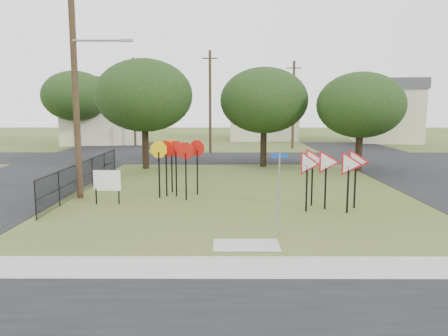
# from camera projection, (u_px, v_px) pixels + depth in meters

# --- Properties ---
(ground) EXTENTS (140.00, 140.00, 0.00)m
(ground) POSITION_uv_depth(u_px,v_px,m) (243.00, 224.00, 15.56)
(ground) COLOR #43541F
(sidewalk) EXTENTS (30.00, 1.60, 0.02)m
(sidewalk) POSITION_uv_depth(u_px,v_px,m) (249.00, 267.00, 11.40)
(sidewalk) COLOR #9C9D94
(sidewalk) RESTS_ON ground
(planting_strip) EXTENTS (30.00, 0.80, 0.02)m
(planting_strip) POSITION_uv_depth(u_px,v_px,m) (252.00, 286.00, 10.21)
(planting_strip) COLOR #43541F
(planting_strip) RESTS_ON ground
(street_left) EXTENTS (8.00, 50.00, 0.02)m
(street_left) POSITION_uv_depth(u_px,v_px,m) (31.00, 178.00, 25.50)
(street_left) COLOR black
(street_left) RESTS_ON ground
(street_right) EXTENTS (8.00, 50.00, 0.02)m
(street_right) POSITION_uv_depth(u_px,v_px,m) (442.00, 178.00, 25.41)
(street_right) COLOR black
(street_right) RESTS_ON ground
(street_far) EXTENTS (60.00, 8.00, 0.02)m
(street_far) POSITION_uv_depth(u_px,v_px,m) (233.00, 158.00, 35.35)
(street_far) COLOR black
(street_far) RESTS_ON ground
(curb_pad) EXTENTS (2.00, 1.20, 0.02)m
(curb_pad) POSITION_uv_depth(u_px,v_px,m) (246.00, 245.00, 13.18)
(curb_pad) COLOR #9C9D94
(curb_pad) RESTS_ON ground
(street_name_sign) EXTENTS (0.54, 0.17, 2.70)m
(street_name_sign) POSITION_uv_depth(u_px,v_px,m) (279.00, 189.00, 13.90)
(street_name_sign) COLOR gray
(street_name_sign) RESTS_ON ground
(stop_sign_cluster) EXTENTS (2.47, 2.19, 2.62)m
(stop_sign_cluster) POSITION_uv_depth(u_px,v_px,m) (176.00, 155.00, 20.13)
(stop_sign_cluster) COLOR black
(stop_sign_cluster) RESTS_ON ground
(yield_sign_cluster) EXTENTS (3.01, 1.56, 2.49)m
(yield_sign_cluster) POSITION_uv_depth(u_px,v_px,m) (330.00, 165.00, 17.54)
(yield_sign_cluster) COLOR black
(yield_sign_cluster) RESTS_ON ground
(info_board) EXTENTS (1.17, 0.10, 1.47)m
(info_board) POSITION_uv_depth(u_px,v_px,m) (107.00, 182.00, 18.63)
(info_board) COLOR black
(info_board) RESTS_ON ground
(utility_pole_main) EXTENTS (3.55, 0.33, 10.00)m
(utility_pole_main) POSITION_uv_depth(u_px,v_px,m) (76.00, 82.00, 19.30)
(utility_pole_main) COLOR #453220
(utility_pole_main) RESTS_ON ground
(far_pole_a) EXTENTS (1.40, 0.24, 9.00)m
(far_pole_a) POSITION_uv_depth(u_px,v_px,m) (210.00, 101.00, 38.67)
(far_pole_a) COLOR #453220
(far_pole_a) RESTS_ON ground
(far_pole_b) EXTENTS (1.40, 0.24, 8.50)m
(far_pole_b) POSITION_uv_depth(u_px,v_px,m) (293.00, 104.00, 42.64)
(far_pole_b) COLOR #453220
(far_pole_b) RESTS_ON ground
(far_pole_c) EXTENTS (1.40, 0.24, 9.00)m
(far_pole_c) POSITION_uv_depth(u_px,v_px,m) (134.00, 102.00, 44.64)
(far_pole_c) COLOR #453220
(far_pole_c) RESTS_ON ground
(fence_run) EXTENTS (0.05, 11.55, 1.50)m
(fence_run) POSITION_uv_depth(u_px,v_px,m) (85.00, 175.00, 21.66)
(fence_run) COLOR black
(fence_run) RESTS_ON ground
(house_left) EXTENTS (10.58, 8.88, 7.20)m
(house_left) POSITION_uv_depth(u_px,v_px,m) (106.00, 111.00, 48.75)
(house_left) COLOR beige
(house_left) RESTS_ON ground
(house_mid) EXTENTS (8.40, 8.40, 6.20)m
(house_mid) POSITION_uv_depth(u_px,v_px,m) (262.00, 114.00, 54.69)
(house_mid) COLOR beige
(house_mid) RESTS_ON ground
(house_right) EXTENTS (8.30, 8.30, 7.20)m
(house_right) POSITION_uv_depth(u_px,v_px,m) (386.00, 110.00, 50.61)
(house_right) COLOR beige
(house_right) RESTS_ON ground
(tree_near_left) EXTENTS (6.40, 6.40, 7.27)m
(tree_near_left) POSITION_uv_depth(u_px,v_px,m) (144.00, 96.00, 28.75)
(tree_near_left) COLOR black
(tree_near_left) RESTS_ON ground
(tree_near_mid) EXTENTS (6.00, 6.00, 6.80)m
(tree_near_mid) POSITION_uv_depth(u_px,v_px,m) (264.00, 101.00, 29.76)
(tree_near_mid) COLOR black
(tree_near_mid) RESTS_ON ground
(tree_near_right) EXTENTS (5.60, 5.60, 6.33)m
(tree_near_right) POSITION_uv_depth(u_px,v_px,m) (361.00, 105.00, 27.80)
(tree_near_right) COLOR black
(tree_near_right) RESTS_ON ground
(tree_far_left) EXTENTS (6.80, 6.80, 7.73)m
(tree_far_left) POSITION_uv_depth(u_px,v_px,m) (75.00, 96.00, 44.58)
(tree_far_left) COLOR black
(tree_far_left) RESTS_ON ground
(tree_far_right) EXTENTS (6.00, 6.00, 6.80)m
(tree_far_right) POSITION_uv_depth(u_px,v_px,m) (362.00, 102.00, 46.54)
(tree_far_right) COLOR black
(tree_far_right) RESTS_ON ground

